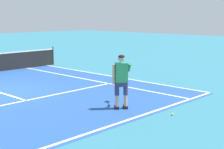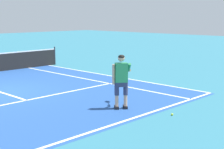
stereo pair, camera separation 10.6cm
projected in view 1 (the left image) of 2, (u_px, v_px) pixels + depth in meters
court_inner_surface at (8, 95)px, 12.55m from camera, size 10.98×10.81×0.00m
line_baseline at (109, 126)px, 9.01m from camera, size 10.98×0.10×0.01m
line_service at (26, 100)px, 11.74m from camera, size 8.23×0.10×0.01m
line_singles_right at (90, 80)px, 15.49m from camera, size 0.10×10.41×0.01m
line_doubles_right at (111, 76)px, 16.47m from camera, size 0.10×10.41×0.01m
tennis_player at (121, 78)px, 10.56m from camera, size 1.10×0.84×1.71m
tennis_ball_near_feet at (172, 114)px, 10.00m from camera, size 0.07×0.07×0.07m
tennis_ball_by_baseline at (125, 101)px, 11.61m from camera, size 0.07×0.07×0.07m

